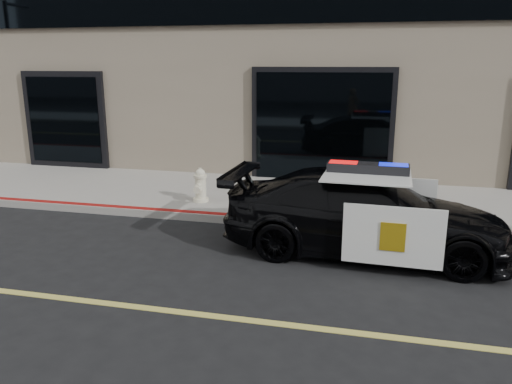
# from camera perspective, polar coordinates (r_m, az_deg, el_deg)

# --- Properties ---
(ground) EXTENTS (120.00, 120.00, 0.00)m
(ground) POSITION_cam_1_polar(r_m,az_deg,el_deg) (6.00, 9.61, -15.44)
(ground) COLOR black
(ground) RESTS_ON ground
(sidewalk_n) EXTENTS (60.00, 3.50, 0.15)m
(sidewalk_n) POSITION_cam_1_polar(r_m,az_deg,el_deg) (10.85, 11.56, -1.23)
(sidewalk_n) COLOR gray
(sidewalk_n) RESTS_ON ground
(police_car) EXTENTS (2.25, 4.62, 1.47)m
(police_car) POSITION_cam_1_polar(r_m,az_deg,el_deg) (8.12, 12.41, -2.37)
(police_car) COLOR black
(police_car) RESTS_ON ground
(fire_hydrant) EXTENTS (0.32, 0.45, 0.71)m
(fire_hydrant) POSITION_cam_1_polar(r_m,az_deg,el_deg) (10.44, -6.38, 0.70)
(fire_hydrant) COLOR #F4EECA
(fire_hydrant) RESTS_ON sidewalk_n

